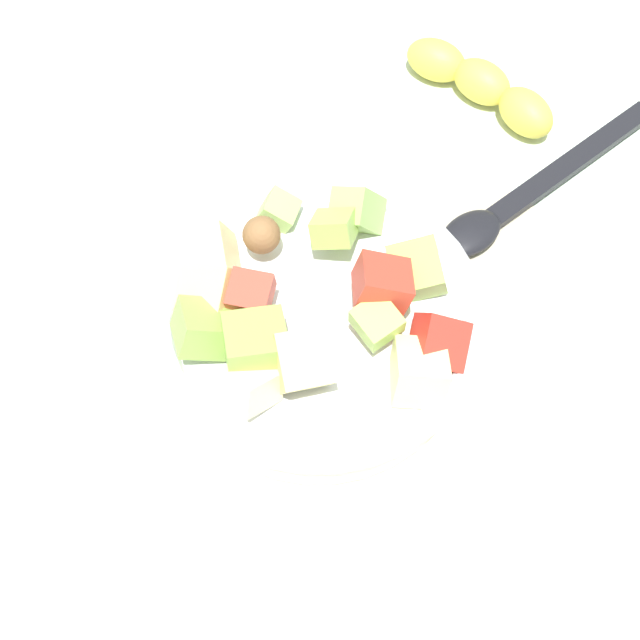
% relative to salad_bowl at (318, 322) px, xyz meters
% --- Properties ---
extents(ground_plane, '(2.40, 2.40, 0.00)m').
position_rel_salad_bowl_xyz_m(ground_plane, '(-0.02, 0.00, -0.04)').
color(ground_plane, silver).
extents(placemat, '(0.46, 0.33, 0.01)m').
position_rel_salad_bowl_xyz_m(placemat, '(-0.02, 0.00, -0.04)').
color(placemat, '#BCB299').
rests_on(placemat, ground_plane).
extents(salad_bowl, '(0.23, 0.23, 0.10)m').
position_rel_salad_bowl_xyz_m(salad_bowl, '(0.00, 0.00, 0.00)').
color(salad_bowl, white).
rests_on(salad_bowl, placemat).
extents(serving_spoon, '(0.24, 0.08, 0.01)m').
position_rel_salad_bowl_xyz_m(serving_spoon, '(0.20, -0.04, -0.03)').
color(serving_spoon, black).
rests_on(serving_spoon, placemat).
extents(banana_whole, '(0.05, 0.15, 0.04)m').
position_rel_salad_bowl_xyz_m(banana_whole, '(0.28, 0.05, -0.02)').
color(banana_whole, yellow).
rests_on(banana_whole, ground_plane).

